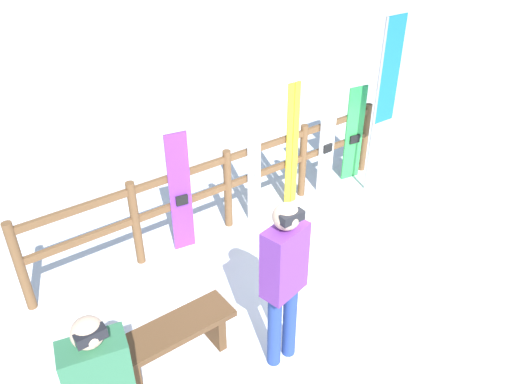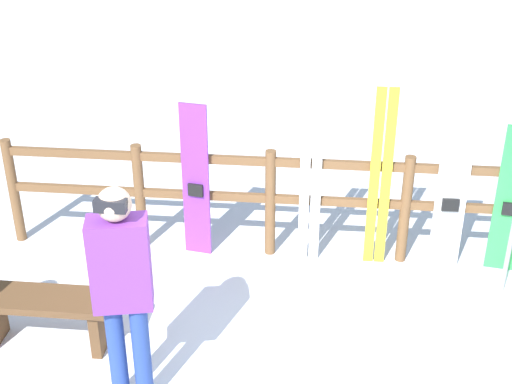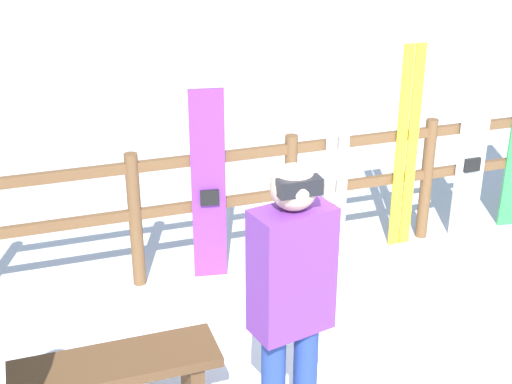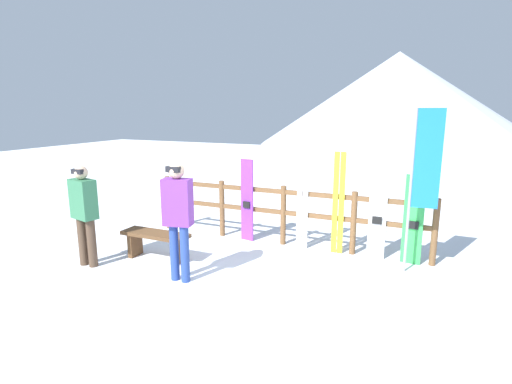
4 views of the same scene
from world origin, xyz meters
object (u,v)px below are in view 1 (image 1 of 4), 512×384
(snowboard_white, at_px, (327,143))
(rental_flag, at_px, (384,86))
(ski_pair_yellow, at_px, (292,146))
(ski_pair_white, at_px, (254,163))
(snowboard_green, at_px, (354,134))
(person_purple, at_px, (284,274))
(snowboard_purple, at_px, (180,194))
(bench, at_px, (173,338))

(snowboard_white, distance_m, rental_flag, 1.07)
(ski_pair_yellow, bearing_deg, rental_flag, -17.03)
(ski_pair_white, bearing_deg, snowboard_white, -0.16)
(snowboard_green, bearing_deg, snowboard_white, 180.00)
(person_purple, distance_m, snowboard_green, 3.62)
(snowboard_purple, xyz_separation_m, snowboard_white, (2.32, -0.00, -0.03))
(person_purple, height_order, ski_pair_white, person_purple)
(ski_pair_yellow, bearing_deg, snowboard_white, -0.31)
(bench, bearing_deg, rental_flag, 15.98)
(snowboard_white, xyz_separation_m, rental_flag, (0.60, -0.38, 0.80))
(ski_pair_yellow, bearing_deg, snowboard_green, -0.17)
(snowboard_white, distance_m, snowboard_green, 0.54)
(bench, xyz_separation_m, rental_flag, (3.87, 1.11, 1.19))
(snowboard_green, distance_m, rental_flag, 0.90)
(snowboard_green, relative_size, rental_flag, 0.59)
(snowboard_purple, bearing_deg, ski_pair_white, 0.18)
(person_purple, relative_size, snowboard_purple, 1.12)
(bench, height_order, rental_flag, rental_flag)
(snowboard_purple, height_order, rental_flag, rental_flag)
(bench, distance_m, snowboard_purple, 1.81)
(snowboard_purple, bearing_deg, snowboard_green, -0.00)
(ski_pair_yellow, bearing_deg, ski_pair_white, 180.00)
(rental_flag, bearing_deg, bench, -164.02)
(rental_flag, bearing_deg, snowboard_green, 98.70)
(bench, distance_m, ski_pair_yellow, 3.07)
(snowboard_purple, distance_m, snowboard_white, 2.32)
(snowboard_purple, xyz_separation_m, rental_flag, (2.92, -0.38, 0.77))
(ski_pair_yellow, relative_size, rental_flag, 0.71)
(snowboard_green, bearing_deg, ski_pair_yellow, 179.83)
(bench, distance_m, rental_flag, 4.20)
(snowboard_purple, relative_size, snowboard_white, 1.04)
(snowboard_purple, distance_m, rental_flag, 3.05)
(ski_pair_yellow, relative_size, snowboard_white, 1.19)
(person_purple, height_order, snowboard_white, person_purple)
(bench, height_order, snowboard_purple, snowboard_purple)
(person_purple, height_order, snowboard_purple, person_purple)
(ski_pair_white, bearing_deg, rental_flag, -11.51)
(person_purple, distance_m, ski_pair_yellow, 2.71)
(ski_pair_yellow, distance_m, rental_flag, 1.45)
(snowboard_white, bearing_deg, ski_pair_white, 179.84)
(bench, height_order, person_purple, person_purple)
(person_purple, height_order, rental_flag, rental_flag)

